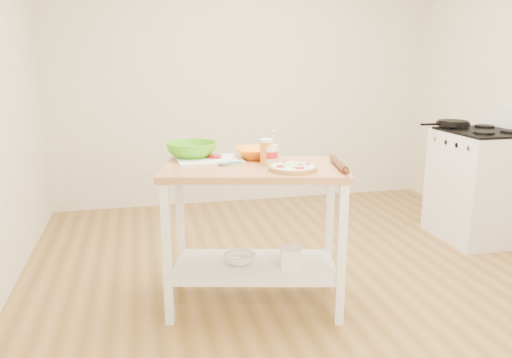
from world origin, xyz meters
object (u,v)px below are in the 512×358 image
object	(u,v)px
shelf_glass_bowl	(240,259)
shelf_bin	(291,257)
gas_stove	(478,185)
orange_bowl	(257,153)
spatula	(230,163)
rolling_pin	(339,164)
prep_island	(255,207)
green_bowl	(192,150)
beer_pint	(266,151)
yogurt_tub	(270,154)
cutting_board	(209,159)
knife	(194,155)
skillet	(452,124)
pizza	(293,168)

from	to	relation	value
shelf_glass_bowl	shelf_bin	bearing A→B (deg)	-22.26
gas_stove	orange_bowl	bearing A→B (deg)	-166.17
spatula	rolling_pin	distance (m)	0.65
prep_island	gas_stove	bearing A→B (deg)	18.97
green_bowl	shelf_glass_bowl	distance (m)	0.76
prep_island	beer_pint	xyz separation A→B (m)	(0.08, 0.04, 0.33)
orange_bowl	yogurt_tub	size ratio (longest dim) A/B	1.34
cutting_board	knife	xyz separation A→B (m)	(-0.08, 0.10, 0.01)
cutting_board	gas_stove	bearing A→B (deg)	11.04
gas_stove	beer_pint	size ratio (longest dim) A/B	7.21
green_bowl	cutting_board	bearing A→B (deg)	-50.71
prep_island	skillet	xyz separation A→B (m)	(1.97, 0.95, 0.33)
green_bowl	yogurt_tub	world-z (taller)	yogurt_tub
knife	yogurt_tub	xyz separation A→B (m)	(0.43, -0.28, 0.04)
gas_stove	pizza	bearing A→B (deg)	-155.10
green_bowl	shelf_bin	world-z (taller)	green_bowl
knife	yogurt_tub	world-z (taller)	yogurt_tub
rolling_pin	shelf_bin	distance (m)	0.66
yogurt_tub	knife	bearing A→B (deg)	146.89
rolling_pin	shelf_bin	world-z (taller)	rolling_pin
skillet	green_bowl	xyz separation A→B (m)	(-2.31, -0.61, -0.02)
rolling_pin	orange_bowl	bearing A→B (deg)	137.16
spatula	rolling_pin	xyz separation A→B (m)	(0.62, -0.20, 0.00)
cutting_board	yogurt_tub	size ratio (longest dim) A/B	1.95
rolling_pin	beer_pint	bearing A→B (deg)	154.13
prep_island	pizza	world-z (taller)	pizza
yogurt_tub	prep_island	bearing A→B (deg)	-158.00
green_bowl	shelf_bin	distance (m)	0.93
spatula	gas_stove	bearing A→B (deg)	27.64
prep_island	yogurt_tub	xyz separation A→B (m)	(0.11, 0.04, 0.31)
orange_bowl	shelf_bin	distance (m)	0.70
pizza	orange_bowl	world-z (taller)	orange_bowl
shelf_glass_bowl	shelf_bin	size ratio (longest dim) A/B	1.63
skillet	cutting_board	xyz separation A→B (m)	(-2.22, -0.73, -0.07)
orange_bowl	cutting_board	bearing A→B (deg)	-178.70
gas_stove	pizza	distance (m)	2.19
prep_island	shelf_glass_bowl	distance (m)	0.37
gas_stove	rolling_pin	size ratio (longest dim) A/B	3.12
orange_bowl	yogurt_tub	distance (m)	0.19
cutting_board	shelf_glass_bowl	world-z (taller)	cutting_board
skillet	yogurt_tub	distance (m)	2.08
skillet	prep_island	bearing A→B (deg)	-152.53
spatula	beer_pint	xyz separation A→B (m)	(0.22, -0.01, 0.06)
cutting_board	shelf_glass_bowl	distance (m)	0.66
prep_island	green_bowl	size ratio (longest dim) A/B	3.71
rolling_pin	gas_stove	bearing A→B (deg)	28.08
gas_stove	pizza	size ratio (longest dim) A/B	3.94
shelf_glass_bowl	orange_bowl	bearing A→B (deg)	49.61
pizza	prep_island	bearing A→B (deg)	139.17
beer_pint	shelf_glass_bowl	bearing A→B (deg)	177.28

